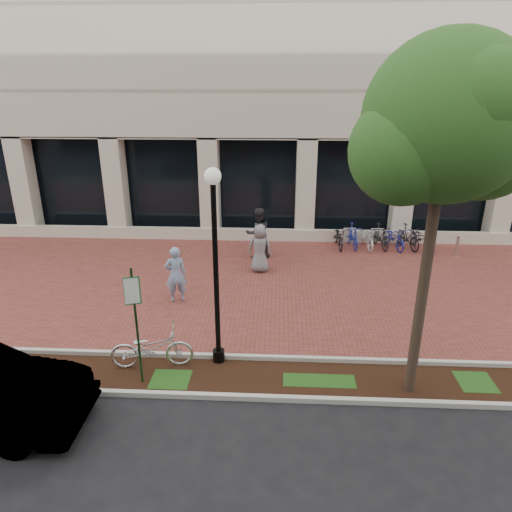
{
  "coord_description": "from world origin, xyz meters",
  "views": [
    {
      "loc": [
        0.92,
        -13.88,
        6.21
      ],
      "look_at": [
        0.24,
        -0.8,
        1.28
      ],
      "focal_mm": 32.0,
      "sensor_mm": 36.0,
      "label": 1
    }
  ],
  "objects_px": {
    "pedestrian_right": "(260,248)",
    "bollard": "(457,245)",
    "locked_bicycle": "(152,348)",
    "pedestrian_left": "(176,274)",
    "bike_rack_cluster": "(380,237)",
    "parking_sign": "(135,313)",
    "lamppost": "(215,260)",
    "street_tree": "(448,131)",
    "pedestrian_mid": "(258,233)"
  },
  "relations": [
    {
      "from": "pedestrian_right",
      "to": "bike_rack_cluster",
      "type": "xyz_separation_m",
      "value": [
        4.73,
        2.74,
        -0.41
      ]
    },
    {
      "from": "parking_sign",
      "to": "bollard",
      "type": "bearing_deg",
      "value": 21.98
    },
    {
      "from": "parking_sign",
      "to": "pedestrian_mid",
      "type": "height_order",
      "value": "parking_sign"
    },
    {
      "from": "street_tree",
      "to": "pedestrian_left",
      "type": "height_order",
      "value": "street_tree"
    },
    {
      "from": "pedestrian_left",
      "to": "pedestrian_mid",
      "type": "height_order",
      "value": "pedestrian_mid"
    },
    {
      "from": "locked_bicycle",
      "to": "pedestrian_right",
      "type": "distance_m",
      "value": 6.38
    },
    {
      "from": "locked_bicycle",
      "to": "bike_rack_cluster",
      "type": "xyz_separation_m",
      "value": [
        6.98,
        8.69,
        -0.05
      ]
    },
    {
      "from": "pedestrian_mid",
      "to": "bollard",
      "type": "distance_m",
      "value": 7.7
    },
    {
      "from": "pedestrian_mid",
      "to": "pedestrian_right",
      "type": "bearing_deg",
      "value": 76.95
    },
    {
      "from": "parking_sign",
      "to": "bollard",
      "type": "xyz_separation_m",
      "value": [
        9.84,
        8.56,
        -1.29
      ]
    },
    {
      "from": "parking_sign",
      "to": "bollard",
      "type": "height_order",
      "value": "parking_sign"
    },
    {
      "from": "parking_sign",
      "to": "pedestrian_left",
      "type": "xyz_separation_m",
      "value": [
        -0.09,
        4.09,
        -0.84
      ]
    },
    {
      "from": "lamppost",
      "to": "bike_rack_cluster",
      "type": "xyz_separation_m",
      "value": [
        5.47,
        8.39,
        -2.15
      ]
    },
    {
      "from": "pedestrian_right",
      "to": "bike_rack_cluster",
      "type": "height_order",
      "value": "pedestrian_right"
    },
    {
      "from": "lamppost",
      "to": "pedestrian_left",
      "type": "xyz_separation_m",
      "value": [
        -1.69,
        3.17,
        -1.73
      ]
    },
    {
      "from": "pedestrian_right",
      "to": "bollard",
      "type": "relative_size",
      "value": 2.03
    },
    {
      "from": "street_tree",
      "to": "bollard",
      "type": "height_order",
      "value": "street_tree"
    },
    {
      "from": "bike_rack_cluster",
      "to": "pedestrian_left",
      "type": "bearing_deg",
      "value": -152.99
    },
    {
      "from": "lamppost",
      "to": "pedestrian_right",
      "type": "bearing_deg",
      "value": 82.58
    },
    {
      "from": "pedestrian_right",
      "to": "bike_rack_cluster",
      "type": "distance_m",
      "value": 5.48
    },
    {
      "from": "parking_sign",
      "to": "bike_rack_cluster",
      "type": "relative_size",
      "value": 0.65
    },
    {
      "from": "lamppost",
      "to": "locked_bicycle",
      "type": "distance_m",
      "value": 2.61
    },
    {
      "from": "street_tree",
      "to": "locked_bicycle",
      "type": "bearing_deg",
      "value": 174.79
    },
    {
      "from": "lamppost",
      "to": "bollard",
      "type": "relative_size",
      "value": 5.45
    },
    {
      "from": "locked_bicycle",
      "to": "pedestrian_left",
      "type": "xyz_separation_m",
      "value": [
        -0.18,
        3.47,
        0.37
      ]
    },
    {
      "from": "locked_bicycle",
      "to": "pedestrian_left",
      "type": "distance_m",
      "value": 3.49
    },
    {
      "from": "lamppost",
      "to": "street_tree",
      "type": "relative_size",
      "value": 0.65
    },
    {
      "from": "parking_sign",
      "to": "pedestrian_mid",
      "type": "xyz_separation_m",
      "value": [
        2.19,
        7.96,
        -0.75
      ]
    },
    {
      "from": "locked_bicycle",
      "to": "pedestrian_right",
      "type": "height_order",
      "value": "pedestrian_right"
    },
    {
      "from": "bollard",
      "to": "bike_rack_cluster",
      "type": "bearing_deg",
      "value": 164.97
    },
    {
      "from": "lamppost",
      "to": "bollard",
      "type": "distance_m",
      "value": 11.46
    },
    {
      "from": "parking_sign",
      "to": "bike_rack_cluster",
      "type": "xyz_separation_m",
      "value": [
        7.06,
        9.31,
        -1.26
      ]
    },
    {
      "from": "street_tree",
      "to": "pedestrian_left",
      "type": "xyz_separation_m",
      "value": [
        -6.01,
        4.0,
        -4.58
      ]
    },
    {
      "from": "parking_sign",
      "to": "street_tree",
      "type": "bearing_deg",
      "value": -18.2
    },
    {
      "from": "bollard",
      "to": "parking_sign",
      "type": "bearing_deg",
      "value": -138.98
    },
    {
      "from": "lamppost",
      "to": "bike_rack_cluster",
      "type": "relative_size",
      "value": 1.1
    },
    {
      "from": "street_tree",
      "to": "bike_rack_cluster",
      "type": "relative_size",
      "value": 1.7
    },
    {
      "from": "lamppost",
      "to": "bollard",
      "type": "xyz_separation_m",
      "value": [
        8.25,
        7.65,
        -2.17
      ]
    },
    {
      "from": "pedestrian_mid",
      "to": "bike_rack_cluster",
      "type": "distance_m",
      "value": 5.08
    },
    {
      "from": "lamppost",
      "to": "locked_bicycle",
      "type": "height_order",
      "value": "lamppost"
    },
    {
      "from": "bike_rack_cluster",
      "to": "locked_bicycle",
      "type": "bearing_deg",
      "value": -137.88
    },
    {
      "from": "bike_rack_cluster",
      "to": "pedestrian_mid",
      "type": "bearing_deg",
      "value": -173.62
    },
    {
      "from": "locked_bicycle",
      "to": "pedestrian_right",
      "type": "xyz_separation_m",
      "value": [
        2.25,
        5.96,
        0.36
      ]
    },
    {
      "from": "pedestrian_right",
      "to": "parking_sign",
      "type": "bearing_deg",
      "value": 77.58
    },
    {
      "from": "bollard",
      "to": "bike_rack_cluster",
      "type": "height_order",
      "value": "bike_rack_cluster"
    },
    {
      "from": "street_tree",
      "to": "pedestrian_left",
      "type": "bearing_deg",
      "value": 146.33
    },
    {
      "from": "parking_sign",
      "to": "street_tree",
      "type": "distance_m",
      "value": 6.99
    },
    {
      "from": "pedestrian_right",
      "to": "pedestrian_mid",
      "type": "bearing_deg",
      "value": -77.16
    },
    {
      "from": "street_tree",
      "to": "pedestrian_right",
      "type": "distance_m",
      "value": 8.72
    },
    {
      "from": "pedestrian_right",
      "to": "bollard",
      "type": "height_order",
      "value": "pedestrian_right"
    }
  ]
}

